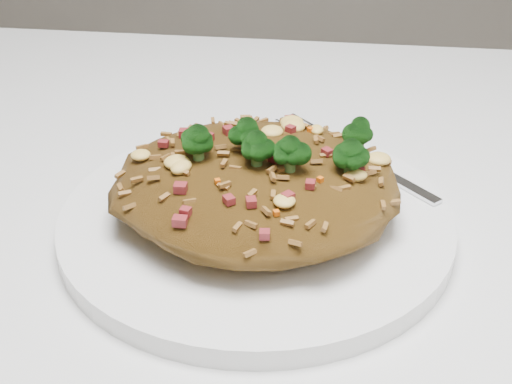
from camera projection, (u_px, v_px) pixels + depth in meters
The scene contains 4 objects.
dining_table at pixel (293, 369), 0.49m from camera, with size 1.20×0.80×0.75m.
plate at pixel (256, 221), 0.47m from camera, with size 0.25×0.25×0.01m, color white.
fried_rice at pixel (257, 174), 0.45m from camera, with size 0.18×0.17×0.06m.
fork at pixel (361, 160), 0.52m from camera, with size 0.12×0.13×0.00m.
Camera 1 is at (0.02, -0.35, 1.02)m, focal length 50.00 mm.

